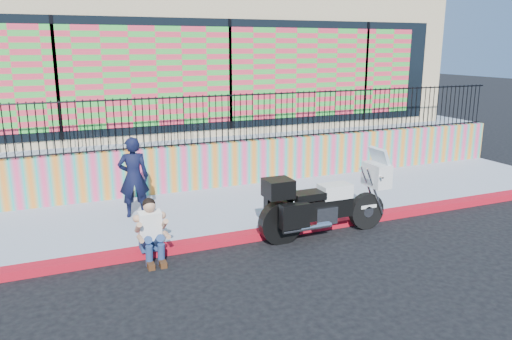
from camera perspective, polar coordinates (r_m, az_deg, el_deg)
ground at (r=10.03m, az=5.42°, el=-6.96°), size 90.00×90.00×0.00m
red_curb at (r=10.01m, az=5.43°, el=-6.56°), size 16.00×0.30×0.15m
sidewalk at (r=11.40m, az=1.49°, el=-3.91°), size 16.00×3.00×0.15m
mural_wall at (r=12.66m, az=-1.49°, el=0.84°), size 16.00×0.20×1.10m
metal_fence at (r=12.45m, az=-1.52°, el=6.00°), size 15.80×0.04×1.20m
elevated_platform at (r=17.42m, az=-7.67°, el=4.10°), size 16.00×10.00×1.25m
storefront_building at (r=16.97m, az=-7.76°, el=12.74°), size 14.00×8.06×4.00m
police_motorcycle at (r=9.63m, az=7.69°, el=-3.60°), size 2.64×0.87×1.65m
police_officer at (r=10.45m, az=-13.82°, el=-0.81°), size 0.66×0.49×1.67m
seated_man at (r=8.68m, az=-11.78°, el=-7.44°), size 0.54×0.71×1.06m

